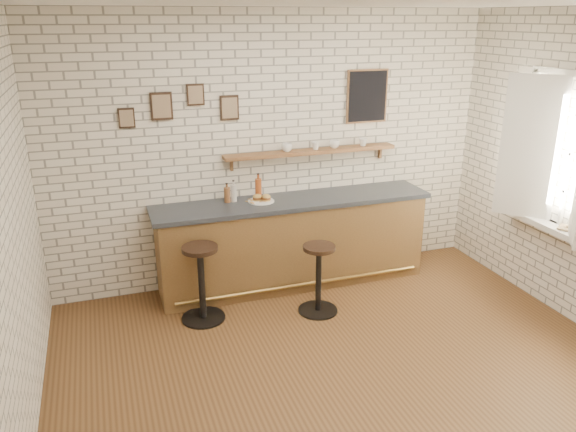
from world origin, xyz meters
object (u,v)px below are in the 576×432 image
(bitters_bottle_brown, at_px, (227,194))
(bitters_bottle_white, at_px, (234,193))
(condiment_bottle_yellow, at_px, (259,192))
(bitters_bottle_amber, at_px, (258,189))
(shelf_cup_b, at_px, (316,146))
(book_lower, at_px, (569,232))
(book_upper, at_px, (571,230))
(shelf_cup_a, at_px, (287,148))
(bar_stool_left, at_px, (202,281))
(bar_stool_right, at_px, (319,277))
(shelf_cup_c, at_px, (334,144))
(sandwich_plate, at_px, (261,201))
(bar_counter, at_px, (293,242))
(ciabatta_sandwich, at_px, (262,198))
(shelf_cup_d, at_px, (363,142))

(bitters_bottle_brown, bearing_deg, bitters_bottle_white, -0.00)
(bitters_bottle_brown, xyz_separation_m, condiment_bottle_yellow, (0.35, 0.00, -0.00))
(bitters_bottle_amber, distance_m, shelf_cup_b, 0.81)
(shelf_cup_b, distance_m, book_lower, 2.72)
(condiment_bottle_yellow, distance_m, book_upper, 3.16)
(bitters_bottle_amber, relative_size, shelf_cup_a, 2.48)
(bar_stool_left, distance_m, bar_stool_right, 1.18)
(bar_stool_right, distance_m, shelf_cup_c, 1.57)
(sandwich_plate, distance_m, condiment_bottle_yellow, 0.13)
(bitters_bottle_white, relative_size, condiment_bottle_yellow, 1.21)
(bar_stool_left, height_order, shelf_cup_c, shelf_cup_c)
(bar_stool_right, height_order, shelf_cup_b, shelf_cup_b)
(sandwich_plate, bearing_deg, bitters_bottle_white, 160.39)
(shelf_cup_b, bearing_deg, bitters_bottle_amber, 138.31)
(sandwich_plate, height_order, bitters_bottle_white, bitters_bottle_white)
(bar_counter, bearing_deg, shelf_cup_a, 91.06)
(condiment_bottle_yellow, relative_size, shelf_cup_b, 2.10)
(bar_stool_right, height_order, shelf_cup_c, shelf_cup_c)
(sandwich_plate, relative_size, bitters_bottle_white, 1.17)
(book_upper, bearing_deg, ciabatta_sandwich, 170.35)
(shelf_cup_d, bearing_deg, book_lower, -78.08)
(shelf_cup_b, bearing_deg, bar_counter, 164.00)
(bitters_bottle_amber, xyz_separation_m, bar_stool_right, (0.38, -0.86, -0.73))
(book_upper, bearing_deg, book_lower, 113.01)
(book_upper, bearing_deg, shelf_cup_c, 155.85)
(sandwich_plate, xyz_separation_m, shelf_cup_b, (0.69, 0.16, 0.53))
(bitters_bottle_white, relative_size, shelf_cup_c, 2.11)
(bitters_bottle_brown, distance_m, shelf_cup_b, 1.14)
(shelf_cup_b, relative_size, book_upper, 0.40)
(bar_counter, height_order, shelf_cup_b, shelf_cup_b)
(condiment_bottle_yellow, xyz_separation_m, book_upper, (2.62, -1.77, -0.13))
(bar_counter, relative_size, bitters_bottle_amber, 10.62)
(shelf_cup_d, relative_size, book_lower, 0.41)
(shelf_cup_b, bearing_deg, bar_stool_left, 158.16)
(bitters_bottle_white, distance_m, shelf_cup_a, 0.77)
(bitters_bottle_amber, relative_size, shelf_cup_b, 3.09)
(bitters_bottle_amber, relative_size, condiment_bottle_yellow, 1.47)
(bitters_bottle_white, height_order, shelf_cup_b, shelf_cup_b)
(bar_counter, distance_m, shelf_cup_c, 1.20)
(ciabatta_sandwich, bearing_deg, bar_stool_left, -146.21)
(shelf_cup_a, height_order, shelf_cup_d, shelf_cup_a)
(bar_stool_right, bearing_deg, condiment_bottle_yellow, 113.79)
(condiment_bottle_yellow, bearing_deg, sandwich_plate, -92.31)
(shelf_cup_b, distance_m, shelf_cup_d, 0.59)
(condiment_bottle_yellow, xyz_separation_m, bar_stool_right, (0.38, -0.86, -0.70))
(ciabatta_sandwich, xyz_separation_m, book_upper, (2.61, -1.67, -0.09))
(bitters_bottle_brown, distance_m, shelf_cup_d, 1.69)
(ciabatta_sandwich, relative_size, shelf_cup_a, 1.79)
(bitters_bottle_brown, xyz_separation_m, book_lower, (2.97, -1.76, -0.16))
(bar_stool_left, relative_size, shelf_cup_c, 7.00)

